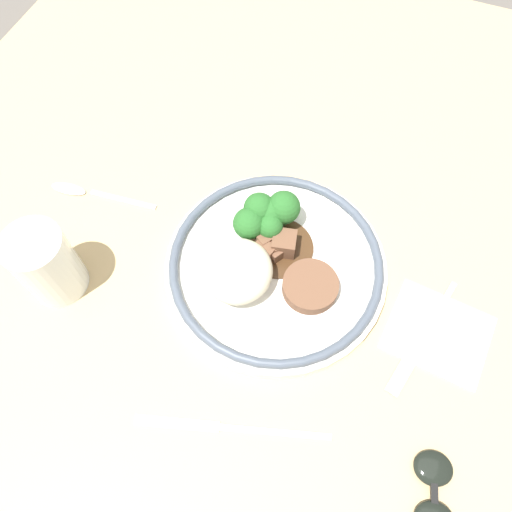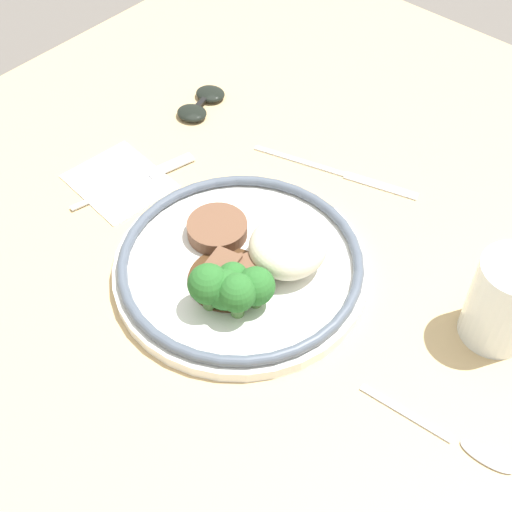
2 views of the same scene
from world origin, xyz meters
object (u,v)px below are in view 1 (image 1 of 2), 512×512
object	(u,v)px
juice_glass	(48,266)
spoon	(83,190)
sunglasses	(434,494)
plate	(271,260)
knife	(225,428)
fork	(418,346)

from	to	relation	value
juice_glass	spoon	world-z (taller)	juice_glass
juice_glass	sunglasses	size ratio (longest dim) A/B	1.11
juice_glass	sunglasses	xyz separation A→B (m)	(-0.50, 0.07, -0.04)
plate	sunglasses	world-z (taller)	plate
knife	spoon	xyz separation A→B (m)	(0.32, -0.23, 0.00)
juice_glass	knife	bearing A→B (deg)	161.59
plate	sunglasses	size ratio (longest dim) A/B	3.03
plate	spoon	size ratio (longest dim) A/B	1.81
spoon	sunglasses	size ratio (longest dim) A/B	1.67
knife	sunglasses	world-z (taller)	sunglasses
spoon	sunglasses	distance (m)	0.59
juice_glass	spoon	bearing A→B (deg)	-70.88
juice_glass	sunglasses	distance (m)	0.51
fork	knife	world-z (taller)	fork
knife	spoon	world-z (taller)	spoon
plate	juice_glass	xyz separation A→B (m)	(0.25, 0.12, 0.03)
fork	plate	bearing A→B (deg)	-85.98
juice_glass	fork	xyz separation A→B (m)	(-0.45, -0.08, -0.04)
juice_glass	spoon	distance (m)	0.15
fork	sunglasses	bearing A→B (deg)	32.18
plate	spoon	distance (m)	0.29
juice_glass	knife	distance (m)	0.29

